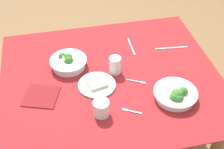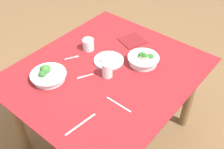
% 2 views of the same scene
% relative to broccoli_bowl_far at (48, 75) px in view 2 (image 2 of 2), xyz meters
% --- Properties ---
extents(ground_plane, '(6.00, 6.00, 0.00)m').
position_rel_broccoli_bowl_far_xyz_m(ground_plane, '(0.30, -0.24, -0.73)').
color(ground_plane, brown).
extents(dining_table, '(1.25, 1.09, 0.70)m').
position_rel_broccoli_bowl_far_xyz_m(dining_table, '(0.30, -0.24, -0.13)').
color(dining_table, maroon).
rests_on(dining_table, ground_plane).
extents(broccoli_bowl_far, '(0.23, 0.23, 0.09)m').
position_rel_broccoli_bowl_far_xyz_m(broccoli_bowl_far, '(0.00, 0.00, 0.00)').
color(broccoli_bowl_far, white).
rests_on(broccoli_bowl_far, dining_table).
extents(broccoli_bowl_near, '(0.22, 0.22, 0.09)m').
position_rel_broccoli_bowl_far_xyz_m(broccoli_bowl_near, '(0.53, -0.39, 0.00)').
color(broccoli_bowl_near, white).
rests_on(broccoli_bowl_near, dining_table).
extents(bread_side_plate, '(0.21, 0.21, 0.03)m').
position_rel_broccoli_bowl_far_xyz_m(bread_side_plate, '(0.39, -0.19, -0.02)').
color(bread_side_plate, '#99C6D1').
rests_on(bread_side_plate, dining_table).
extents(water_glass_center, '(0.07, 0.07, 0.10)m').
position_rel_broccoli_bowl_far_xyz_m(water_glass_center, '(0.26, -0.28, 0.02)').
color(water_glass_center, silver).
rests_on(water_glass_center, dining_table).
extents(water_glass_side, '(0.08, 0.08, 0.08)m').
position_rel_broccoli_bowl_far_xyz_m(water_glass_side, '(0.40, 0.02, 0.01)').
color(water_glass_side, silver).
rests_on(water_glass_side, dining_table).
extents(fork_by_far_bowl, '(0.10, 0.06, 0.00)m').
position_rel_broccoli_bowl_far_xyz_m(fork_by_far_bowl, '(0.16, -0.17, -0.03)').
color(fork_by_far_bowl, '#B7B7BC').
rests_on(fork_by_far_bowl, dining_table).
extents(fork_by_near_bowl, '(0.10, 0.06, 0.00)m').
position_rel_broccoli_bowl_far_xyz_m(fork_by_near_bowl, '(0.25, 0.04, -0.03)').
color(fork_by_near_bowl, '#B7B7BC').
rests_on(fork_by_near_bowl, dining_table).
extents(table_knife_left, '(0.21, 0.03, 0.00)m').
position_rel_broccoli_bowl_far_xyz_m(table_knife_left, '(-0.14, -0.43, -0.03)').
color(table_knife_left, '#B7B7BC').
rests_on(table_knife_left, dining_table).
extents(table_knife_right, '(0.01, 0.18, 0.00)m').
position_rel_broccoli_bowl_far_xyz_m(table_knife_right, '(0.11, -0.50, -0.03)').
color(table_knife_right, '#B7B7BC').
rests_on(table_knife_right, dining_table).
extents(napkin_folded_upper, '(0.22, 0.21, 0.01)m').
position_rel_broccoli_bowl_far_xyz_m(napkin_folded_upper, '(0.70, -0.17, -0.03)').
color(napkin_folded_upper, maroon).
rests_on(napkin_folded_upper, dining_table).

